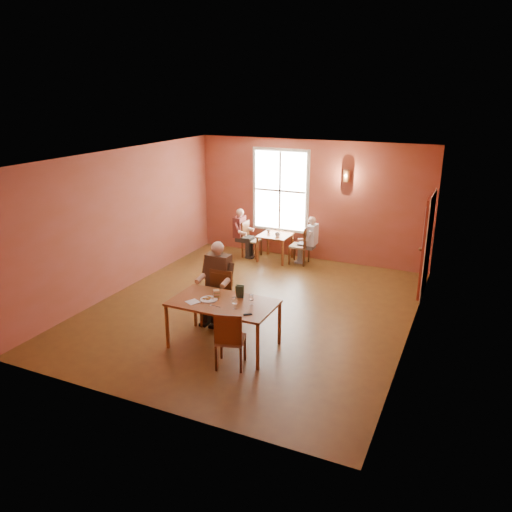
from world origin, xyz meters
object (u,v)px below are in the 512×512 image
at_px(diner_main, 215,289).
at_px(second_table, 275,247).
at_px(diner_white, 301,241).
at_px(chair_diner_maroon, 252,239).
at_px(chair_diner_white, 299,245).
at_px(main_table, 224,324).
at_px(chair_empty, 231,338).
at_px(diner_maroon, 251,234).
at_px(chair_diner_main, 216,300).

relative_size(diner_main, second_table, 1.93).
height_order(diner_main, diner_white, diner_main).
bearing_deg(chair_diner_maroon, chair_diner_white, 90.00).
bearing_deg(chair_diner_white, main_table, -176.47).
xyz_separation_m(chair_empty, diner_maroon, (-2.01, 5.05, 0.13)).
relative_size(diner_white, diner_maroon, 0.96).
height_order(diner_main, second_table, diner_main).
bearing_deg(diner_main, diner_white, -93.66).
bearing_deg(chair_diner_maroon, diner_white, 90.00).
bearing_deg(diner_maroon, main_table, 19.55).
bearing_deg(chair_diner_maroon, diner_maroon, -90.00).
bearing_deg(main_table, diner_white, 93.16).
height_order(chair_empty, chair_diner_white, chair_empty).
distance_m(chair_empty, chair_diner_maroon, 5.43).
bearing_deg(second_table, diner_maroon, 180.00).
height_order(chair_diner_main, second_table, chair_diner_main).
bearing_deg(chair_diner_main, chair_diner_white, -93.24).
bearing_deg(diner_white, chair_empty, -172.69).
xyz_separation_m(second_table, chair_diner_white, (0.65, 0.00, 0.14)).
relative_size(diner_main, diner_white, 1.25).
distance_m(main_table, diner_main, 0.86).
xyz_separation_m(chair_empty, second_table, (-1.33, 5.05, -0.15)).
distance_m(second_table, diner_white, 0.72).
bearing_deg(chair_diner_white, diner_main, 176.78).
xyz_separation_m(main_table, chair_empty, (0.40, -0.52, 0.07)).
relative_size(chair_diner_main, diner_white, 0.86).
bearing_deg(chair_empty, diner_maroon, 95.53).
bearing_deg(diner_main, second_table, -83.73).
bearing_deg(diner_main, chair_diner_main, -90.00).
xyz_separation_m(chair_diner_maroon, diner_maroon, (-0.03, 0.00, 0.15)).
distance_m(chair_diner_main, chair_diner_maroon, 4.03).
height_order(chair_empty, diner_maroon, diner_maroon).
distance_m(chair_diner_white, diner_maroon, 1.34).
xyz_separation_m(main_table, diner_maroon, (-1.61, 4.53, 0.21)).
bearing_deg(main_table, diner_maroon, 109.55).
xyz_separation_m(main_table, chair_diner_white, (-0.28, 4.53, 0.07)).
relative_size(main_table, diner_maroon, 1.42).
bearing_deg(chair_diner_main, diner_main, 90.00).
xyz_separation_m(diner_main, chair_diner_maroon, (-1.08, 3.91, -0.27)).
distance_m(chair_diner_white, chair_diner_maroon, 1.30).
xyz_separation_m(chair_diner_main, chair_diner_white, (0.22, 3.88, -0.03)).
distance_m(main_table, chair_diner_main, 0.83).
relative_size(chair_diner_main, diner_maroon, 0.83).
bearing_deg(chair_diner_white, diner_maroon, 90.00).
distance_m(diner_main, diner_white, 3.92).
bearing_deg(second_table, diner_white, 0.00).
height_order(chair_diner_main, diner_main, diner_main).
distance_m(main_table, chair_diner_maroon, 4.80).
bearing_deg(chair_empty, chair_diner_white, 81.49).
bearing_deg(diner_maroon, diner_main, 15.83).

